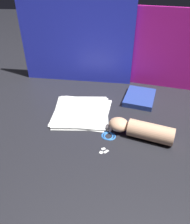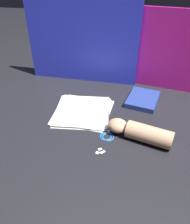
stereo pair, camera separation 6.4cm
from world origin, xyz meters
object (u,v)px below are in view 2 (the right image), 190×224
book_closed (143,99)px  scissors (108,134)px  hand_forearm (140,132)px  paper_stack (83,111)px

book_closed → scissors: book_closed is taller
hand_forearm → scissors: bearing=177.5°
hand_forearm → paper_stack: bearing=151.0°
paper_stack → book_closed: size_ratio=1.32×
book_closed → hand_forearm: size_ratio=0.81×
paper_stack → scissors: size_ratio=2.14×
paper_stack → book_closed: (0.32, 0.16, 0.01)m
scissors → hand_forearm: hand_forearm is taller
paper_stack → book_closed: book_closed is taller
book_closed → scissors: (-0.16, -0.33, -0.01)m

